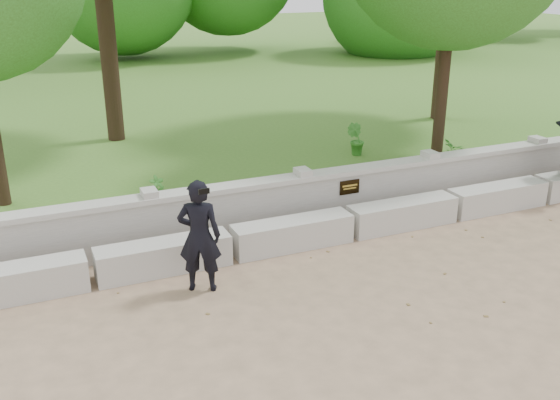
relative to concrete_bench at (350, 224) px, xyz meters
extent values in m
plane|color=#A28463|center=(0.00, -1.90, -0.22)|extent=(80.00, 80.00, 0.00)
cube|color=#416C26|center=(0.00, 12.10, -0.10)|extent=(40.00, 22.00, 0.25)
cube|color=beige|center=(-5.00, 0.00, 0.00)|extent=(1.90, 0.45, 0.45)
cube|color=beige|center=(-3.00, 0.00, 0.00)|extent=(1.90, 0.45, 0.45)
cube|color=beige|center=(-1.00, 0.00, 0.00)|extent=(1.90, 0.45, 0.45)
cube|color=beige|center=(1.00, 0.00, 0.00)|extent=(1.90, 0.45, 0.45)
cube|color=beige|center=(3.00, 0.00, 0.00)|extent=(1.90, 0.45, 0.45)
cube|color=#BAB7AF|center=(0.00, 0.70, 0.18)|extent=(12.50, 0.25, 0.82)
cube|color=beige|center=(0.00, 0.70, 0.64)|extent=(12.50, 0.35, 0.08)
cube|color=black|center=(0.30, 0.56, 0.40)|extent=(0.36, 0.02, 0.24)
imported|color=black|center=(-2.67, -0.72, 0.55)|extent=(0.67, 0.57, 1.55)
cube|color=black|center=(-2.67, -1.03, 1.27)|extent=(0.14, 0.08, 0.07)
cylinder|color=#382619|center=(-2.50, 6.66, 2.90)|extent=(0.39, 0.39, 5.74)
cylinder|color=#382619|center=(3.48, 2.41, 1.83)|extent=(0.24, 0.24, 3.62)
cylinder|color=#382619|center=(5.78, 5.44, 2.65)|extent=(0.35, 0.35, 5.25)
imported|color=#387D2A|center=(-2.60, 2.01, 0.28)|extent=(0.31, 0.25, 0.51)
imported|color=#387D2A|center=(2.00, 3.29, 0.37)|extent=(0.47, 0.48, 0.68)
imported|color=#387D2A|center=(3.48, 1.85, 0.28)|extent=(0.60, 0.61, 0.52)
camera|label=1|loc=(-4.69, -7.95, 3.83)|focal=40.00mm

